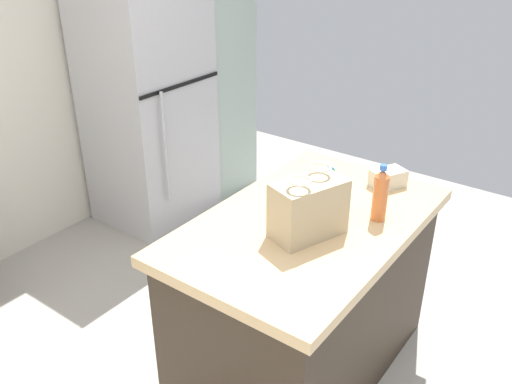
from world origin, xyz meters
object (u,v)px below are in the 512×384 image
kitchen_island (305,296)px  refrigerator (148,106)px  small_box (388,178)px  ear_defenders (323,178)px  tall_cabinet (206,59)px  shopping_bag (308,208)px  bottle (380,195)px

kitchen_island → refrigerator: bearing=68.1°
refrigerator → small_box: (-0.20, -1.96, 0.05)m
kitchen_island → ear_defenders: (0.38, 0.15, 0.46)m
tall_cabinet → shopping_bag: (-1.49, -1.87, -0.08)m
refrigerator → shopping_bag: 2.06m
small_box → bottle: size_ratio=0.63×
kitchen_island → ear_defenders: 0.61m
small_box → bottle: 0.36m
refrigerator → small_box: refrigerator is taller
refrigerator → shopping_bag: bearing=-114.2°
ear_defenders → shopping_bag: bearing=-157.1°
refrigerator → tall_cabinet: size_ratio=0.81×
refrigerator → tall_cabinet: 0.69m
kitchen_island → small_box: size_ratio=8.05×
kitchen_island → small_box: (0.53, -0.15, 0.48)m
refrigerator → shopping_bag: refrigerator is taller
shopping_bag → small_box: shopping_bag is taller
refrigerator → kitchen_island: bearing=-111.9°
shopping_bag → refrigerator: bearing=65.8°
ear_defenders → refrigerator: bearing=78.1°
small_box → bottle: (-0.34, -0.11, 0.08)m
kitchen_island → small_box: 0.73m
kitchen_island → shopping_bag: (-0.11, -0.06, 0.57)m
shopping_bag → ear_defenders: 0.54m
kitchen_island → small_box: bearing=-15.4°
tall_cabinet → small_box: size_ratio=12.75×
shopping_bag → small_box: 0.65m
refrigerator → bottle: refrigerator is taller
kitchen_island → ear_defenders: size_ratio=6.90×
shopping_bag → small_box: bearing=-7.5°
tall_cabinet → small_box: bearing=-113.5°
kitchen_island → tall_cabinet: tall_cabinet is taller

